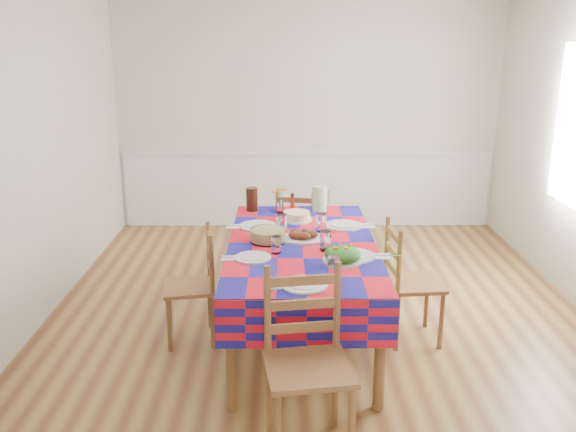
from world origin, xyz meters
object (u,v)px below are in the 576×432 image
object	(u,v)px
tea_pitcher	(252,199)
dining_table	(302,254)
meat_platter	(303,236)
green_pitcher	(320,198)
chair_far	(297,234)
chair_left	(194,286)
chair_near	(307,364)
chair_right	(409,283)

from	to	relation	value
tea_pitcher	dining_table	bearing A→B (deg)	-64.56
meat_platter	tea_pitcher	bearing A→B (deg)	117.63
green_pitcher	chair_far	bearing A→B (deg)	113.46
meat_platter	green_pitcher	world-z (taller)	green_pitcher
meat_platter	chair_left	distance (m)	0.90
chair_near	chair_right	bearing A→B (deg)	48.74
meat_platter	tea_pitcher	size ratio (longest dim) A/B	1.86
chair_near	chair_far	bearing A→B (deg)	81.50
meat_platter	chair_left	bearing A→B (deg)	-176.04
chair_near	chair_right	size ratio (longest dim) A/B	1.12
green_pitcher	chair_left	bearing A→B (deg)	-139.53
green_pitcher	chair_near	world-z (taller)	chair_near
dining_table	chair_left	bearing A→B (deg)	179.50
dining_table	chair_left	xyz separation A→B (m)	(-0.81, 0.01, -0.26)
meat_platter	chair_right	world-z (taller)	chair_right
chair_left	green_pitcher	bearing A→B (deg)	120.46
green_pitcher	chair_near	xyz separation A→B (m)	(-0.19, -2.12, -0.38)
green_pitcher	tea_pitcher	size ratio (longest dim) A/B	1.09
dining_table	chair_right	world-z (taller)	chair_right
green_pitcher	chair_far	size ratio (longest dim) A/B	0.25
meat_platter	chair_far	world-z (taller)	chair_far
dining_table	green_pitcher	xyz separation A→B (m)	(0.18, 0.85, 0.20)
chair_near	tea_pitcher	bearing A→B (deg)	92.23
dining_table	chair_left	distance (m)	0.85
meat_platter	green_pitcher	bearing A→B (deg)	77.78
chair_far	chair_right	size ratio (longest dim) A/B	0.95
dining_table	chair_left	world-z (taller)	chair_left
chair_far	chair_left	distance (m)	1.50
meat_platter	chair_left	size ratio (longest dim) A/B	0.43
tea_pitcher	chair_left	bearing A→B (deg)	-114.98
green_pitcher	meat_platter	bearing A→B (deg)	-102.22
dining_table	chair_far	size ratio (longest dim) A/B	2.28
meat_platter	tea_pitcher	world-z (taller)	tea_pitcher
green_pitcher	chair_left	world-z (taller)	green_pitcher
chair_far	chair_left	bearing A→B (deg)	67.48
dining_table	meat_platter	bearing A→B (deg)	82.93
green_pitcher	chair_left	distance (m)	1.38
dining_table	meat_platter	distance (m)	0.13
chair_left	meat_platter	bearing A→B (deg)	83.94
tea_pitcher	meat_platter	bearing A→B (deg)	-62.37
tea_pitcher	chair_left	world-z (taller)	tea_pitcher
dining_table	chair_right	distance (m)	0.84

